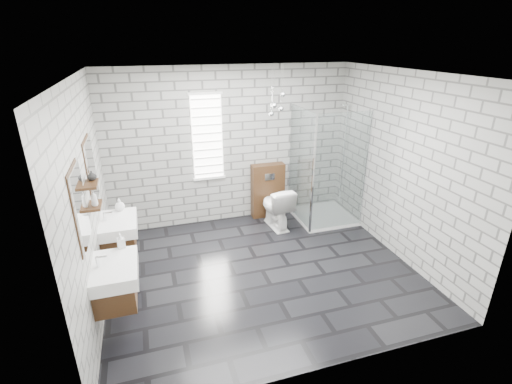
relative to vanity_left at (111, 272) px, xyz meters
name	(u,v)px	position (x,y,z in m)	size (l,w,h in m)	color
floor	(262,271)	(1.91, 0.60, -0.77)	(4.20, 3.60, 0.02)	black
ceiling	(264,73)	(1.91, 0.60, 1.95)	(4.20, 3.60, 0.02)	white
wall_back	(231,147)	(1.91, 2.41, 0.59)	(4.20, 0.02, 2.70)	#9E9D98
wall_front	(328,255)	(1.91, -1.21, 0.59)	(4.20, 0.02, 2.70)	#9E9D98
wall_left	(87,202)	(-0.20, 0.60, 0.59)	(0.02, 3.60, 2.70)	#9E9D98
wall_right	(401,167)	(4.02, 0.60, 0.59)	(0.02, 3.60, 2.70)	#9E9D98
vanity_left	(111,272)	(0.00, 0.00, 0.00)	(0.47, 0.70, 1.57)	#432914
vanity_right	(116,226)	(0.00, 1.11, 0.00)	(0.47, 0.70, 1.57)	#432914
shelf_lower	(95,206)	(-0.12, 0.55, 0.56)	(0.14, 0.30, 0.03)	#432914
shelf_upper	(91,184)	(-0.12, 0.55, 0.82)	(0.14, 0.30, 0.03)	#432914
window	(207,137)	(1.51, 2.38, 0.79)	(0.56, 0.05, 1.48)	white
cistern_panel	(268,190)	(2.56, 2.30, -0.26)	(0.60, 0.20, 1.00)	#432914
flush_plate	(270,177)	(2.56, 2.20, 0.04)	(0.18, 0.01, 0.12)	silver
shower_enclosure	(322,195)	(3.41, 1.79, -0.25)	(1.00, 1.00, 2.03)	white
pendant_cluster	(276,105)	(2.57, 1.98, 1.34)	(0.27, 0.23, 0.79)	silver
toilet	(276,207)	(2.56, 1.84, -0.38)	(0.42, 0.73, 0.75)	white
soap_bottle_a	(121,241)	(0.11, 0.34, 0.18)	(0.08, 0.08, 0.18)	#B2B2B2
soap_bottle_b	(120,205)	(0.07, 1.40, 0.18)	(0.13, 0.13, 0.17)	#B2B2B2
soap_bottle_c	(94,198)	(-0.11, 0.52, 0.67)	(0.07, 0.07, 0.18)	#B2B2B2
vase	(92,176)	(-0.11, 0.65, 0.89)	(0.10, 0.10, 0.11)	#B2B2B2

